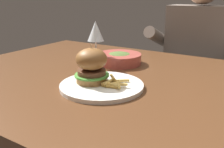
{
  "coord_description": "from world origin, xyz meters",
  "views": [
    {
      "loc": [
        0.45,
        -0.78,
        1.04
      ],
      "look_at": [
        0.02,
        -0.1,
        0.78
      ],
      "focal_mm": 40.0,
      "sensor_mm": 36.0,
      "label": 1
    }
  ],
  "objects": [
    {
      "name": "main_plate",
      "position": [
        0.0,
        -0.13,
        0.75
      ],
      "size": [
        0.28,
        0.28,
        0.01
      ],
      "primitive_type": "cylinder",
      "color": "white",
      "rests_on": "dining_table"
    },
    {
      "name": "burger_sandwich",
      "position": [
        -0.04,
        -0.13,
        0.81
      ],
      "size": [
        0.12,
        0.12,
        0.13
      ],
      "color": "#9E6B38",
      "rests_on": "main_plate"
    },
    {
      "name": "fries_pile",
      "position": [
        0.04,
        -0.12,
        0.76
      ],
      "size": [
        0.1,
        0.1,
        0.02
      ],
      "color": "gold",
      "rests_on": "main_plate"
    },
    {
      "name": "wine_glass",
      "position": [
        -0.16,
        0.07,
        0.89
      ],
      "size": [
        0.07,
        0.07,
        0.2
      ],
      "color": "silver",
      "rests_on": "dining_table"
    },
    {
      "name": "soup_bowl",
      "position": [
        -0.1,
        0.17,
        0.77
      ],
      "size": [
        0.2,
        0.2,
        0.05
      ],
      "color": "#B24C42",
      "rests_on": "dining_table"
    },
    {
      "name": "dining_table",
      "position": [
        0.0,
        0.0,
        0.66
      ],
      "size": [
        1.45,
        0.99,
        0.74
      ],
      "color": "#56331C",
      "rests_on": "ground"
    },
    {
      "name": "diner_person",
      "position": [
        0.09,
        0.77,
        0.56
      ],
      "size": [
        0.51,
        0.36,
        1.18
      ],
      "color": "#282833",
      "rests_on": "ground"
    }
  ]
}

